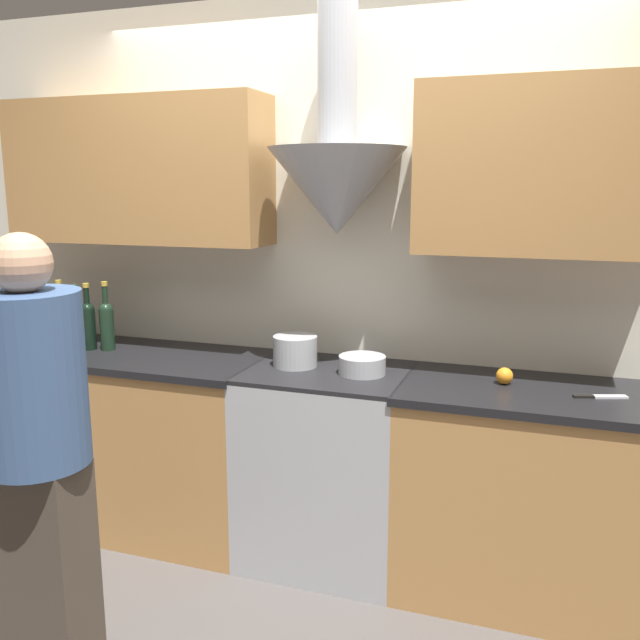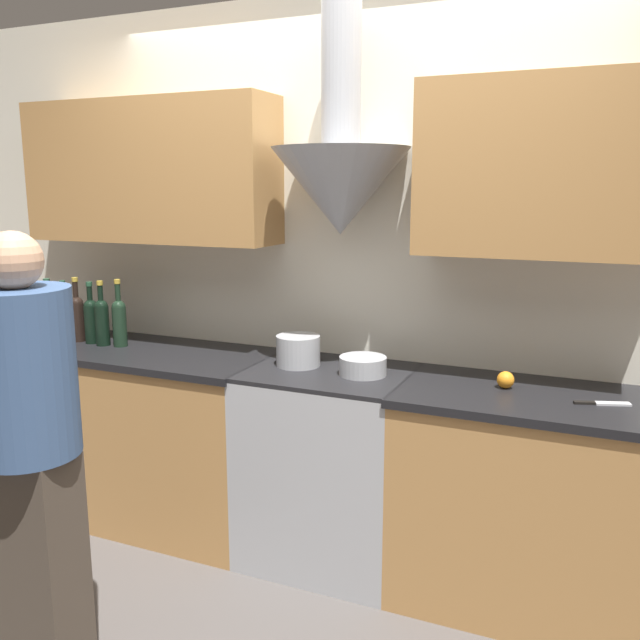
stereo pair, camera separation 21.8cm
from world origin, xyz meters
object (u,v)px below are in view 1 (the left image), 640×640
(stock_pot, at_px, (295,351))
(mixing_bowl, at_px, (362,365))
(wine_bottle_0, at_px, (30,317))
(orange_fruit, at_px, (504,376))
(wine_bottle_5, at_px, (107,323))
(person_foreground_left, at_px, (37,455))
(wine_bottle_2, at_px, (61,319))
(stove_range, at_px, (327,465))
(wine_bottle_3, at_px, (76,322))
(wine_bottle_1, at_px, (47,320))
(wine_bottle_4, at_px, (88,323))

(stock_pot, bearing_deg, mixing_bowl, -4.94)
(wine_bottle_0, bearing_deg, orange_fruit, 0.81)
(wine_bottle_5, height_order, person_foreground_left, person_foreground_left)
(wine_bottle_2, distance_m, wine_bottle_5, 0.28)
(wine_bottle_5, height_order, stock_pot, wine_bottle_5)
(orange_fruit, bearing_deg, wine_bottle_5, -179.01)
(mixing_bowl, height_order, person_foreground_left, person_foreground_left)
(mixing_bowl, bearing_deg, stove_range, 177.88)
(stove_range, bearing_deg, wine_bottle_3, 179.81)
(stock_pot, bearing_deg, wine_bottle_2, -179.39)
(wine_bottle_5, height_order, mixing_bowl, wine_bottle_5)
(wine_bottle_2, relative_size, mixing_bowl, 1.65)
(wine_bottle_5, xyz_separation_m, stock_pot, (1.01, 0.02, -0.07))
(person_foreground_left, bearing_deg, wine_bottle_2, 126.34)
(stove_range, bearing_deg, mixing_bowl, -2.12)
(wine_bottle_3, relative_size, stock_pot, 1.60)
(wine_bottle_0, bearing_deg, wine_bottle_1, 1.80)
(wine_bottle_5, bearing_deg, wine_bottle_1, 179.54)
(stove_range, relative_size, wine_bottle_3, 2.81)
(wine_bottle_5, bearing_deg, wine_bottle_4, -169.65)
(wine_bottle_1, relative_size, mixing_bowl, 1.55)
(wine_bottle_5, bearing_deg, mixing_bowl, -0.44)
(wine_bottle_4, height_order, orange_fruit, wine_bottle_4)
(wine_bottle_1, height_order, wine_bottle_5, wine_bottle_5)
(stove_range, height_order, wine_bottle_3, wine_bottle_3)
(wine_bottle_2, bearing_deg, stove_range, -0.34)
(wine_bottle_4, relative_size, stock_pot, 1.67)
(wine_bottle_5, bearing_deg, stove_range, -0.21)
(wine_bottle_1, bearing_deg, wine_bottle_0, -178.20)
(stove_range, distance_m, wine_bottle_4, 1.40)
(wine_bottle_1, xyz_separation_m, wine_bottle_3, (0.18, -0.00, 0.00))
(wine_bottle_0, relative_size, person_foreground_left, 0.20)
(person_foreground_left, bearing_deg, stove_range, 62.22)
(wine_bottle_0, xyz_separation_m, wine_bottle_1, (0.11, 0.00, -0.01))
(wine_bottle_2, relative_size, wine_bottle_4, 1.02)
(wine_bottle_2, xyz_separation_m, wine_bottle_4, (0.19, -0.02, -0.00))
(wine_bottle_1, distance_m, wine_bottle_3, 0.18)
(stove_range, relative_size, wine_bottle_5, 2.62)
(orange_fruit, bearing_deg, wine_bottle_4, -178.55)
(wine_bottle_2, bearing_deg, wine_bottle_3, -2.39)
(wine_bottle_3, distance_m, person_foreground_left, 1.39)
(wine_bottle_5, height_order, orange_fruit, wine_bottle_5)
(wine_bottle_4, bearing_deg, wine_bottle_3, 168.37)
(wine_bottle_5, bearing_deg, orange_fruit, 0.99)
(wine_bottle_2, bearing_deg, wine_bottle_0, -178.61)
(wine_bottle_0, bearing_deg, wine_bottle_5, 0.05)
(orange_fruit, height_order, person_foreground_left, person_foreground_left)
(wine_bottle_2, bearing_deg, orange_fruit, 0.76)
(stove_range, relative_size, wine_bottle_2, 2.67)
(wine_bottle_3, xyz_separation_m, wine_bottle_5, (0.19, -0.00, 0.01))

